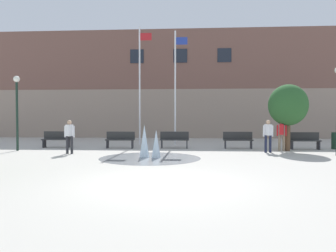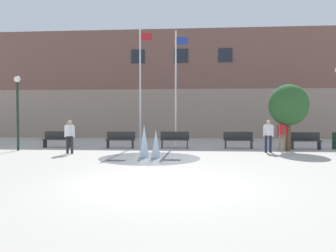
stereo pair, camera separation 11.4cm
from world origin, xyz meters
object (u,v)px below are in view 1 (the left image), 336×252
adult_near_bench (69,134)px  flagpole_left (140,82)px  park_bench_center (174,139)px  flagpole_right (176,84)px  lamp_post_left_lane (17,102)px  park_bench_under_right_flagpole (238,140)px  park_bench_far_left (57,139)px  teen_by_trashcan (268,133)px  adult_in_red (282,133)px  park_bench_near_trashcan (305,140)px  street_tree_near_building (288,105)px  park_bench_under_left_flagpole (120,139)px

adult_near_bench → flagpole_left: bearing=171.5°
park_bench_center → flagpole_right: size_ratio=0.23×
lamp_post_left_lane → flagpole_left: bearing=34.8°
park_bench_under_right_flagpole → flagpole_right: size_ratio=0.23×
park_bench_far_left → flagpole_right: size_ratio=0.23×
lamp_post_left_lane → teen_by_trashcan: bearing=0.2°
park_bench_under_right_flagpole → teen_by_trashcan: size_ratio=1.01×
park_bench_center → adult_in_red: size_ratio=1.01×
teen_by_trashcan → adult_in_red: size_ratio=1.00×
park_bench_far_left → lamp_post_left_lane: 3.02m
park_bench_under_right_flagpole → flagpole_left: 7.00m
adult_near_bench → lamp_post_left_lane: bearing=-92.4°
park_bench_near_trashcan → flagpole_right: size_ratio=0.23×
park_bench_near_trashcan → lamp_post_left_lane: 15.26m
park_bench_under_right_flagpole → park_bench_near_trashcan: (3.51, -0.18, 0.00)m
street_tree_near_building → park_bench_center: bearing=169.9°
adult_near_bench → lamp_post_left_lane: (-3.20, 1.18, 1.58)m
park_bench_far_left → teen_by_trashcan: teen_by_trashcan is taller
park_bench_under_left_flagpole → flagpole_left: size_ratio=0.22×
park_bench_near_trashcan → park_bench_under_left_flagpole: bearing=-179.7°
park_bench_center → teen_by_trashcan: bearing=-21.8°
park_bench_far_left → street_tree_near_building: size_ratio=0.47×
park_bench_far_left → park_bench_near_trashcan: bearing=-0.1°
adult_in_red → lamp_post_left_lane: 13.64m
street_tree_near_building → park_bench_under_right_flagpole: bearing=155.5°
park_bench_far_left → lamp_post_left_lane: size_ratio=0.42×
park_bench_center → flagpole_left: bearing=136.9°
park_bench_under_right_flagpole → adult_in_red: size_ratio=1.01×
lamp_post_left_lane → street_tree_near_building: (13.88, 0.87, -0.18)m
park_bench_far_left → lamp_post_left_lane: lamp_post_left_lane is taller
adult_in_red → lamp_post_left_lane: bearing=-66.8°
street_tree_near_building → flagpole_left: bearing=158.8°
park_bench_near_trashcan → lamp_post_left_lane: size_ratio=0.42×
park_bench_under_left_flagpole → park_bench_near_trashcan: same height
flagpole_right → lamp_post_left_lane: bearing=-153.3°
teen_by_trashcan → street_tree_near_building: 2.01m
flagpole_left → lamp_post_left_lane: size_ratio=1.91×
park_bench_near_trashcan → adult_near_bench: adult_near_bench is taller
flagpole_left → lamp_post_left_lane: bearing=-145.2°
park_bench_far_left → adult_in_red: bearing=-5.0°
adult_in_red → street_tree_near_building: (0.35, 0.16, 1.40)m
park_bench_under_left_flagpole → flagpole_right: size_ratio=0.23×
adult_near_bench → street_tree_near_building: bearing=118.7°
adult_in_red → flagpole_left: bearing=-92.9°
park_bench_center → flagpole_left: flagpole_left is taller
park_bench_under_right_flagpole → lamp_post_left_lane: (-11.51, -1.94, 2.04)m
adult_near_bench → lamp_post_left_lane: size_ratio=0.41×
adult_in_red → adult_near_bench: same height
park_bench_far_left → park_bench_center: size_ratio=1.00×
flagpole_right → street_tree_near_building: 6.83m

